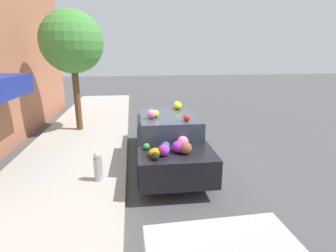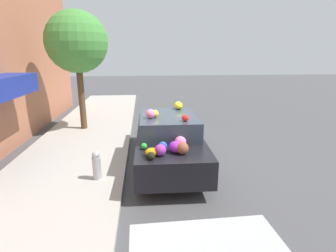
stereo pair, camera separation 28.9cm
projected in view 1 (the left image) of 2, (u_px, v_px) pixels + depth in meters
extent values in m
plane|color=#4C4C4F|center=(165.00, 163.00, 7.53)|extent=(60.00, 60.00, 0.00)
cube|color=#B2ADA3|center=(68.00, 166.00, 7.16)|extent=(24.00, 3.20, 0.12)
cylinder|color=brown|center=(77.00, 98.00, 10.08)|extent=(0.24, 0.24, 2.52)
sphere|color=#47933D|center=(72.00, 42.00, 9.53)|extent=(2.28, 2.28, 2.28)
cylinder|color=#B2B2B7|center=(98.00, 169.00, 6.18)|extent=(0.20, 0.20, 0.55)
sphere|color=#B2B2B7|center=(97.00, 156.00, 6.09)|extent=(0.18, 0.18, 0.18)
cube|color=black|center=(168.00, 142.00, 7.38)|extent=(4.51, 1.79, 0.64)
cube|color=#333D47|center=(169.00, 124.00, 7.05)|extent=(2.04, 1.54, 0.50)
cylinder|color=black|center=(140.00, 138.00, 8.70)|extent=(0.61, 0.19, 0.61)
cylinder|color=black|center=(186.00, 137.00, 8.88)|extent=(0.61, 0.19, 0.61)
cylinder|color=black|center=(142.00, 176.00, 6.05)|extent=(0.61, 0.19, 0.61)
cylinder|color=black|center=(207.00, 172.00, 6.22)|extent=(0.61, 0.19, 0.61)
sphere|color=#975B3C|center=(174.00, 119.00, 8.18)|extent=(0.25, 0.25, 0.20)
sphere|color=green|center=(146.00, 146.00, 5.89)|extent=(0.20, 0.20, 0.14)
ellipsoid|color=purple|center=(179.00, 147.00, 5.71)|extent=(0.42, 0.40, 0.25)
sphere|color=pink|center=(183.00, 142.00, 6.00)|extent=(0.38, 0.38, 0.27)
sphere|color=red|center=(187.00, 118.00, 6.34)|extent=(0.21, 0.21, 0.17)
sphere|color=green|center=(171.00, 117.00, 8.65)|extent=(0.20, 0.20, 0.14)
ellipsoid|color=red|center=(183.00, 118.00, 8.22)|extent=(0.41, 0.49, 0.27)
sphere|color=blue|center=(166.00, 146.00, 5.82)|extent=(0.29, 0.29, 0.20)
ellipsoid|color=orange|center=(155.00, 152.00, 5.51)|extent=(0.36, 0.37, 0.17)
sphere|color=black|center=(155.00, 156.00, 5.31)|extent=(0.20, 0.20, 0.17)
sphere|color=pink|center=(151.00, 114.00, 6.58)|extent=(0.33, 0.33, 0.23)
sphere|color=yellow|center=(156.00, 114.00, 6.73)|extent=(0.26, 0.26, 0.19)
sphere|color=purple|center=(164.00, 150.00, 5.52)|extent=(0.35, 0.35, 0.25)
sphere|color=brown|center=(186.00, 148.00, 5.62)|extent=(0.31, 0.31, 0.27)
ellipsoid|color=yellow|center=(178.00, 105.00, 7.71)|extent=(0.38, 0.25, 0.22)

